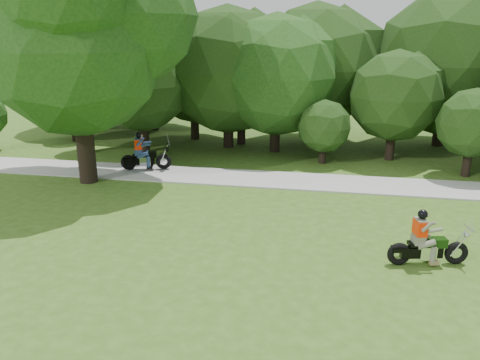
{
  "coord_description": "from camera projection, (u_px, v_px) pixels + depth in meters",
  "views": [
    {
      "loc": [
        -1.41,
        -9.64,
        5.59
      ],
      "look_at": [
        -3.98,
        4.04,
        1.21
      ],
      "focal_mm": 35.0,
      "sensor_mm": 36.0,
      "label": 1
    }
  ],
  "objects": [
    {
      "name": "touring_motorcycle",
      "position": [
        143.0,
        156.0,
        19.65
      ],
      "size": [
        2.09,
        1.04,
        1.62
      ],
      "rotation": [
        0.0,
        0.0,
        0.28
      ],
      "color": "black",
      "rests_on": "walkway"
    },
    {
      "name": "tree_line",
      "position": [
        332.0,
        72.0,
        23.29
      ],
      "size": [
        40.38,
        11.97,
        7.82
      ],
      "color": "black",
      "rests_on": "ground"
    },
    {
      "name": "walkway",
      "position": [
        361.0,
        185.0,
        17.95
      ],
      "size": [
        60.0,
        2.2,
        0.06
      ],
      "primitive_type": "cube",
      "color": "#A4A49F",
      "rests_on": "ground"
    },
    {
      "name": "chopper_motorcycle",
      "position": [
        425.0,
        245.0,
        11.66
      ],
      "size": [
        2.05,
        0.8,
        1.48
      ],
      "rotation": [
        0.0,
        0.0,
        0.22
      ],
      "color": "black",
      "rests_on": "ground"
    },
    {
      "name": "big_tree_west",
      "position": [
        78.0,
        28.0,
        17.01
      ],
      "size": [
        8.64,
        6.56,
        9.96
      ],
      "color": "black",
      "rests_on": "ground"
    },
    {
      "name": "ground",
      "position": [
        381.0,
        294.0,
        10.46
      ],
      "size": [
        100.0,
        100.0,
        0.0
      ],
      "primitive_type": "plane",
      "color": "#365718",
      "rests_on": "ground"
    }
  ]
}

